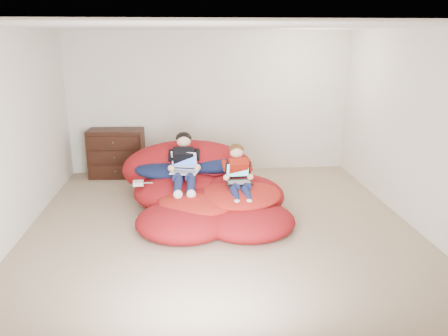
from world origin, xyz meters
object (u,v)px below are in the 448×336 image
(dresser, at_px, (117,153))
(laptop_white, at_px, (184,167))
(older_boy, at_px, (184,162))
(beanbag_pile, at_px, (203,190))
(laptop_black, at_px, (238,177))
(younger_boy, at_px, (238,172))

(dresser, height_order, laptop_white, dresser)
(older_boy, bearing_deg, dresser, 127.24)
(beanbag_pile, relative_size, laptop_black, 6.82)
(younger_boy, xyz_separation_m, laptop_black, (0.00, -0.05, -0.05))
(dresser, relative_size, younger_boy, 1.02)
(beanbag_pile, bearing_deg, younger_boy, -28.75)
(younger_boy, bearing_deg, dresser, 135.52)
(laptop_black, bearing_deg, beanbag_pile, 146.91)
(older_boy, height_order, younger_boy, older_boy)
(laptop_white, distance_m, laptop_black, 0.80)
(dresser, distance_m, younger_boy, 2.71)
(beanbag_pile, xyz_separation_m, younger_boy, (0.47, -0.26, 0.33))
(dresser, relative_size, laptop_black, 2.66)
(dresser, xyz_separation_m, laptop_black, (1.93, -1.94, 0.14))
(laptop_black, bearing_deg, older_boy, 153.14)
(older_boy, distance_m, laptop_black, 0.83)
(younger_boy, bearing_deg, older_boy, 156.23)
(dresser, xyz_separation_m, beanbag_pile, (1.46, -1.64, -0.15))
(younger_boy, height_order, laptop_white, younger_boy)
(dresser, bearing_deg, laptop_black, -45.20)
(dresser, bearing_deg, beanbag_pile, -48.28)
(dresser, relative_size, older_boy, 0.90)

